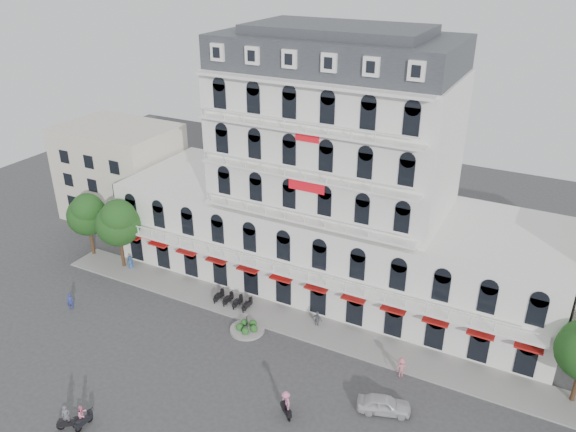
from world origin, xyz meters
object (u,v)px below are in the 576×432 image
at_px(parked_car, 384,404).
at_px(rider_center, 286,403).
at_px(rider_west, 67,419).
at_px(rider_southwest, 83,416).

relative_size(parked_car, rider_center, 1.79).
bearing_deg(rider_west, rider_southwest, 3.48).
bearing_deg(rider_west, rider_center, -2.61).
xyz_separation_m(parked_car, rider_west, (-19.90, -12.31, 0.28)).
relative_size(rider_west, rider_center, 0.96).
distance_m(rider_southwest, rider_center, 14.87).
distance_m(rider_west, rider_southwest, 1.12).
relative_size(rider_west, rider_southwest, 1.07).
bearing_deg(rider_southwest, parked_car, -58.39).
bearing_deg(rider_southwest, rider_west, 128.56).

